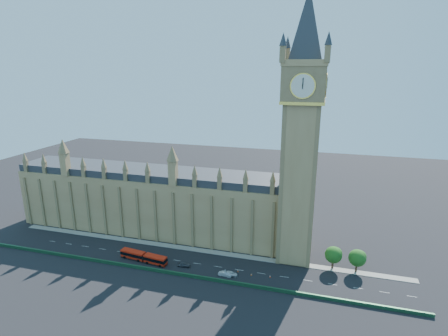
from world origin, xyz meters
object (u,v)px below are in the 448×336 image
(red_bus, at_px, (144,257))
(car_grey, at_px, (184,265))
(car_white, at_px, (231,274))
(car_silver, at_px, (225,274))

(red_bus, relative_size, car_grey, 4.29)
(red_bus, distance_m, car_grey, 15.99)
(red_bus, height_order, car_white, red_bus)
(car_silver, height_order, car_white, car_silver)
(car_silver, distance_m, car_white, 2.04)
(car_silver, relative_size, car_white, 0.96)
(red_bus, height_order, car_grey, red_bus)
(car_white, bearing_deg, car_grey, 90.48)
(red_bus, xyz_separation_m, car_white, (33.72, -0.41, -1.01))
(car_grey, relative_size, car_silver, 0.97)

